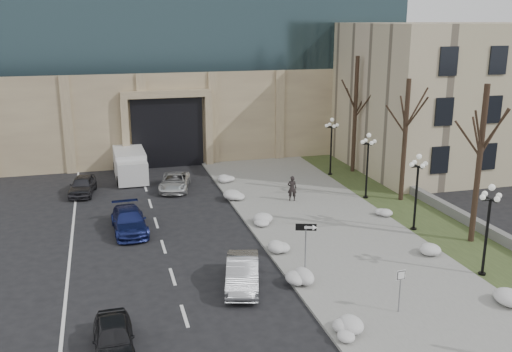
{
  "coord_description": "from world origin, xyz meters",
  "views": [
    {
      "loc": [
        -9.36,
        -16.0,
        12.31
      ],
      "look_at": [
        -0.91,
        14.76,
        3.5
      ],
      "focal_mm": 40.0,
      "sensor_mm": 36.0,
      "label": 1
    }
  ],
  "objects_px": {
    "pedestrian": "(292,188)",
    "lamppost_b": "(417,182)",
    "car_e": "(83,185)",
    "keep_sign": "(400,282)",
    "car_a": "(114,338)",
    "car_b": "(242,273)",
    "lamppost_c": "(368,157)",
    "car_c": "(129,221)",
    "box_truck": "(130,164)",
    "one_way_sign": "(309,234)",
    "car_d": "(175,182)",
    "lamppost_d": "(331,139)",
    "lamppost_a": "(488,218)"
  },
  "relations": [
    {
      "from": "pedestrian",
      "to": "lamppost_b",
      "type": "height_order",
      "value": "lamppost_b"
    },
    {
      "from": "pedestrian",
      "to": "lamppost_d",
      "type": "xyz_separation_m",
      "value": [
        5.25,
        5.76,
        2.07
      ]
    },
    {
      "from": "pedestrian",
      "to": "keep_sign",
      "type": "bearing_deg",
      "value": 103.56
    },
    {
      "from": "car_b",
      "to": "keep_sign",
      "type": "xyz_separation_m",
      "value": [
        5.85,
        -4.33,
        0.81
      ]
    },
    {
      "from": "lamppost_a",
      "to": "car_e",
      "type": "bearing_deg",
      "value": 134.71
    },
    {
      "from": "keep_sign",
      "to": "lamppost_a",
      "type": "bearing_deg",
      "value": 16.85
    },
    {
      "from": "car_d",
      "to": "lamppost_b",
      "type": "relative_size",
      "value": 0.93
    },
    {
      "from": "car_b",
      "to": "lamppost_b",
      "type": "relative_size",
      "value": 0.9
    },
    {
      "from": "car_a",
      "to": "lamppost_c",
      "type": "distance_m",
      "value": 23.44
    },
    {
      "from": "box_truck",
      "to": "lamppost_b",
      "type": "bearing_deg",
      "value": -48.35
    },
    {
      "from": "car_b",
      "to": "one_way_sign",
      "type": "distance_m",
      "value": 3.72
    },
    {
      "from": "lamppost_c",
      "to": "lamppost_d",
      "type": "bearing_deg",
      "value": 90.0
    },
    {
      "from": "pedestrian",
      "to": "lamppost_b",
      "type": "bearing_deg",
      "value": 141.73
    },
    {
      "from": "car_e",
      "to": "keep_sign",
      "type": "distance_m",
      "value": 25.61
    },
    {
      "from": "car_a",
      "to": "car_d",
      "type": "bearing_deg",
      "value": 75.64
    },
    {
      "from": "car_d",
      "to": "pedestrian",
      "type": "distance_m",
      "value": 9.07
    },
    {
      "from": "keep_sign",
      "to": "lamppost_a",
      "type": "xyz_separation_m",
      "value": [
        5.87,
        2.29,
        1.56
      ]
    },
    {
      "from": "pedestrian",
      "to": "lamppost_c",
      "type": "bearing_deg",
      "value": -172.24
    },
    {
      "from": "box_truck",
      "to": "lamppost_c",
      "type": "xyz_separation_m",
      "value": [
        15.68,
        -10.48,
        2.03
      ]
    },
    {
      "from": "pedestrian",
      "to": "car_d",
      "type": "bearing_deg",
      "value": -18.95
    },
    {
      "from": "lamppost_b",
      "to": "pedestrian",
      "type": "bearing_deg",
      "value": 125.95
    },
    {
      "from": "car_c",
      "to": "lamppost_d",
      "type": "relative_size",
      "value": 0.99
    },
    {
      "from": "car_b",
      "to": "car_c",
      "type": "xyz_separation_m",
      "value": [
        -4.76,
        8.84,
        -0.03
      ]
    },
    {
      "from": "car_c",
      "to": "pedestrian",
      "type": "bearing_deg",
      "value": 11.25
    },
    {
      "from": "car_a",
      "to": "keep_sign",
      "type": "bearing_deg",
      "value": -1.78
    },
    {
      "from": "pedestrian",
      "to": "box_truck",
      "type": "relative_size",
      "value": 0.26
    },
    {
      "from": "car_d",
      "to": "pedestrian",
      "type": "relative_size",
      "value": 2.51
    },
    {
      "from": "car_a",
      "to": "pedestrian",
      "type": "height_order",
      "value": "pedestrian"
    },
    {
      "from": "lamppost_b",
      "to": "lamppost_d",
      "type": "bearing_deg",
      "value": 90.0
    },
    {
      "from": "car_d",
      "to": "lamppost_a",
      "type": "height_order",
      "value": "lamppost_a"
    },
    {
      "from": "lamppost_a",
      "to": "lamppost_c",
      "type": "relative_size",
      "value": 1.0
    },
    {
      "from": "lamppost_c",
      "to": "lamppost_d",
      "type": "height_order",
      "value": "same"
    },
    {
      "from": "car_c",
      "to": "lamppost_b",
      "type": "height_order",
      "value": "lamppost_b"
    },
    {
      "from": "keep_sign",
      "to": "car_b",
      "type": "bearing_deg",
      "value": 138.96
    },
    {
      "from": "car_b",
      "to": "lamppost_a",
      "type": "distance_m",
      "value": 12.13
    },
    {
      "from": "car_d",
      "to": "car_e",
      "type": "distance_m",
      "value": 6.63
    },
    {
      "from": "car_d",
      "to": "keep_sign",
      "type": "relative_size",
      "value": 2.14
    },
    {
      "from": "one_way_sign",
      "to": "keep_sign",
      "type": "bearing_deg",
      "value": -42.09
    },
    {
      "from": "car_a",
      "to": "car_b",
      "type": "distance_m",
      "value": 7.33
    },
    {
      "from": "lamppost_a",
      "to": "car_b",
      "type": "bearing_deg",
      "value": 170.13
    },
    {
      "from": "car_d",
      "to": "lamppost_d",
      "type": "bearing_deg",
      "value": 16.05
    },
    {
      "from": "car_b",
      "to": "keep_sign",
      "type": "relative_size",
      "value": 2.09
    },
    {
      "from": "car_b",
      "to": "box_truck",
      "type": "distance_m",
      "value": 21.81
    },
    {
      "from": "car_a",
      "to": "one_way_sign",
      "type": "relative_size",
      "value": 1.33
    },
    {
      "from": "keep_sign",
      "to": "lamppost_c",
      "type": "relative_size",
      "value": 0.43
    },
    {
      "from": "car_e",
      "to": "lamppost_b",
      "type": "xyz_separation_m",
      "value": [
        19.3,
        -13.0,
        2.4
      ]
    },
    {
      "from": "keep_sign",
      "to": "lamppost_d",
      "type": "bearing_deg",
      "value": 70.42
    },
    {
      "from": "car_c",
      "to": "lamppost_a",
      "type": "relative_size",
      "value": 0.99
    },
    {
      "from": "car_e",
      "to": "lamppost_c",
      "type": "height_order",
      "value": "lamppost_c"
    },
    {
      "from": "car_a",
      "to": "car_d",
      "type": "height_order",
      "value": "car_a"
    }
  ]
}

